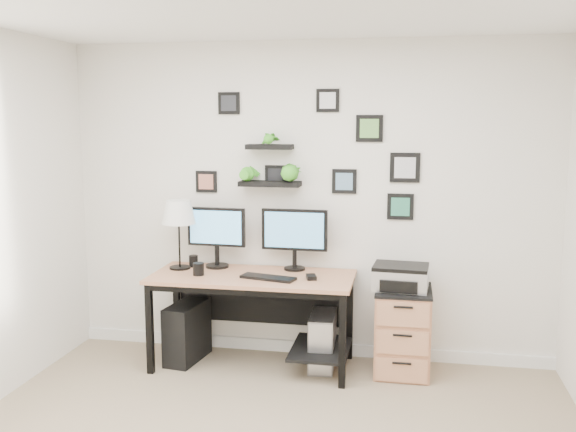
% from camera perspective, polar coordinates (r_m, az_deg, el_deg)
% --- Properties ---
extents(room, '(4.00, 4.00, 4.00)m').
position_cam_1_polar(room, '(5.57, 1.70, -11.58)').
color(room, tan).
rests_on(room, ground).
extents(desk, '(1.60, 0.70, 0.75)m').
position_cam_1_polar(desk, '(5.16, -2.69, -6.52)').
color(desk, tan).
rests_on(desk, ground).
extents(monitor_left, '(0.49, 0.20, 0.50)m').
position_cam_1_polar(monitor_left, '(5.32, -6.38, -1.48)').
color(monitor_left, black).
rests_on(monitor_left, desk).
extents(monitor_right, '(0.54, 0.18, 0.50)m').
position_cam_1_polar(monitor_right, '(5.20, 0.58, -1.61)').
color(monitor_right, black).
rests_on(monitor_right, desk).
extents(keyboard, '(0.45, 0.23, 0.02)m').
position_cam_1_polar(keyboard, '(4.97, -1.78, -5.50)').
color(keyboard, black).
rests_on(keyboard, desk).
extents(mouse, '(0.10, 0.13, 0.03)m').
position_cam_1_polar(mouse, '(4.97, 2.08, -5.44)').
color(mouse, black).
rests_on(mouse, desk).
extents(table_lamp, '(0.28, 0.28, 0.57)m').
position_cam_1_polar(table_lamp, '(5.30, -9.70, 0.19)').
color(table_lamp, black).
rests_on(table_lamp, desk).
extents(mug, '(0.09, 0.09, 0.10)m').
position_cam_1_polar(mug, '(5.13, -7.96, -4.69)').
color(mug, black).
rests_on(mug, desk).
extents(pen_cup, '(0.07, 0.07, 0.10)m').
position_cam_1_polar(pen_cup, '(5.42, -8.40, -3.98)').
color(pen_cup, black).
rests_on(pen_cup, desk).
extents(pc_tower_black, '(0.28, 0.50, 0.48)m').
position_cam_1_polar(pc_tower_black, '(5.42, -8.94, -10.13)').
color(pc_tower_black, black).
rests_on(pc_tower_black, ground).
extents(pc_tower_grey, '(0.21, 0.45, 0.44)m').
position_cam_1_polar(pc_tower_grey, '(5.23, 3.09, -11.00)').
color(pc_tower_grey, gray).
rests_on(pc_tower_grey, ground).
extents(file_cabinet, '(0.43, 0.53, 0.67)m').
position_cam_1_polar(file_cabinet, '(5.17, 10.15, -9.99)').
color(file_cabinet, tan).
rests_on(file_cabinet, ground).
extents(printer, '(0.44, 0.36, 0.19)m').
position_cam_1_polar(printer, '(5.04, 9.97, -5.37)').
color(printer, silver).
rests_on(printer, file_cabinet).
extents(wall_decor, '(1.85, 0.18, 1.04)m').
position_cam_1_polar(wall_decor, '(5.21, -0.24, 5.02)').
color(wall_decor, black).
rests_on(wall_decor, ground).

